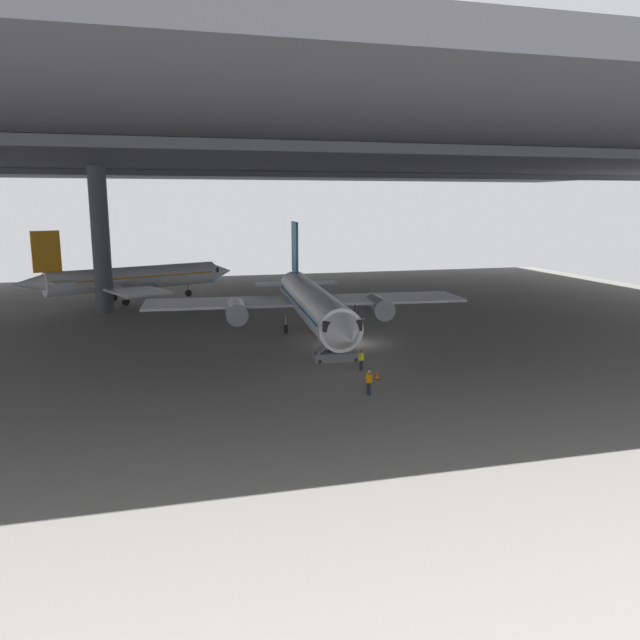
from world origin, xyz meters
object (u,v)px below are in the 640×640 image
at_px(airplane_main, 312,303).
at_px(crew_worker_by_stairs, 361,359).
at_px(traffic_cone_orange, 377,375).
at_px(boarding_stairs, 337,352).
at_px(airplane_distant, 130,278).
at_px(crew_worker_near_nose, 369,381).

bearing_deg(airplane_main, crew_worker_by_stairs, -86.82).
distance_m(crew_worker_by_stairs, traffic_cone_orange, 2.62).
bearing_deg(boarding_stairs, airplane_distant, 116.11).
bearing_deg(airplane_distant, boarding_stairs, -63.89).
distance_m(airplane_main, crew_worker_near_nose, 18.69).
xyz_separation_m(boarding_stairs, crew_worker_by_stairs, (0.91, -3.42, 0.19)).
distance_m(crew_worker_near_nose, airplane_distant, 47.38).
xyz_separation_m(crew_worker_near_nose, airplane_distant, (-16.60, 44.33, 2.06)).
relative_size(boarding_stairs, crew_worker_by_stairs, 2.78).
bearing_deg(crew_worker_by_stairs, airplane_distant, 115.19).
xyz_separation_m(crew_worker_by_stairs, traffic_cone_orange, (0.36, -2.52, -0.61)).
distance_m(airplane_main, traffic_cone_orange, 15.44).
height_order(airplane_main, airplane_distant, airplane_main).
distance_m(airplane_main, boarding_stairs, 9.53).
relative_size(crew_worker_near_nose, airplane_distant, 0.06).
relative_size(crew_worker_by_stairs, airplane_distant, 0.06).
bearing_deg(traffic_cone_orange, airplane_distant, 114.24).
xyz_separation_m(boarding_stairs, airplane_distant, (-17.14, 34.98, 2.34)).
bearing_deg(traffic_cone_orange, crew_worker_by_stairs, 98.20).
height_order(airplane_main, crew_worker_near_nose, airplane_main).
relative_size(boarding_stairs, airplane_distant, 0.16).
distance_m(airplane_main, airplane_distant, 31.09).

